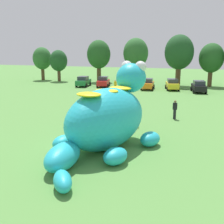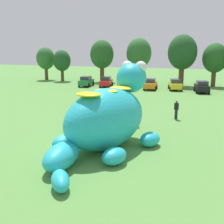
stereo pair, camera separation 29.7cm
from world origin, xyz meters
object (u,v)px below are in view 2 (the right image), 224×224
car_green (86,81)px  car_orange (151,84)px  car_silver (130,83)px  spectator_mid_field (176,110)px  car_red (106,82)px  car_yellow (175,84)px  spectator_near_inflatable (118,86)px  giant_inflatable_creature (106,118)px  spectator_by_cars (136,116)px  car_black (202,87)px

car_green → car_orange: bearing=0.6°
car_silver → spectator_mid_field: (9.97, -18.46, -0.01)m
car_red → car_silver: 4.23m
car_yellow → spectator_near_inflatable: car_yellow is taller
giant_inflatable_creature → spectator_near_inflatable: size_ratio=6.32×
car_green → spectator_by_cars: bearing=-55.5°
giant_inflatable_creature → car_yellow: (0.44, 27.89, -1.10)m
giant_inflatable_creature → spectator_mid_field: bearing=70.9°
car_yellow → spectator_by_cars: car_yellow is taller
car_yellow → car_green: bearing=-176.7°
car_green → car_silver: (7.59, 0.46, 0.00)m
giant_inflatable_creature → car_red: (-11.06, 27.79, -1.10)m
spectator_near_inflatable → spectator_mid_field: (10.59, -14.49, 0.00)m
spectator_mid_field → spectator_near_inflatable: bearing=126.2°
spectator_mid_field → spectator_by_cars: (-2.80, -3.45, 0.00)m
car_red → car_orange: bearing=-4.6°
car_orange → car_black: (7.74, -0.62, 0.00)m
car_black → spectator_mid_field: size_ratio=2.54×
car_red → spectator_by_cars: (11.39, -22.20, -0.01)m
car_yellow → car_black: same height
car_black → spectator_mid_field: 17.55m
spectator_mid_field → car_orange: bearing=109.5°
car_red → car_orange: same height
car_yellow → giant_inflatable_creature: bearing=-90.9°
car_black → spectator_mid_field: bearing=-94.3°
car_green → car_red: bearing=12.6°
car_silver → spectator_by_cars: size_ratio=2.47×
giant_inflatable_creature → car_black: bearing=80.5°
car_green → car_orange: same height
car_orange → spectator_mid_field: 19.22m
car_green → car_black: same height
giant_inflatable_creature → car_yellow: bearing=89.1°
car_green → spectator_near_inflatable: size_ratio=2.52×
car_black → spectator_mid_field: (-1.32, -17.50, -0.01)m
spectator_mid_field → spectator_by_cars: same height
spectator_mid_field → car_yellow: bearing=98.1°
spectator_near_inflatable → spectator_mid_field: 17.95m
car_red → spectator_by_cars: bearing=-62.8°
car_orange → car_green: bearing=-179.4°
giant_inflatable_creature → spectator_mid_field: 9.63m
car_red → spectator_near_inflatable: size_ratio=2.56×
giant_inflatable_creature → spectator_by_cars: giant_inflatable_creature is taller
spectator_near_inflatable → car_orange: bearing=41.0°
car_green → spectator_mid_field: (17.57, -18.00, -0.01)m
car_silver → car_black: bearing=-4.9°
car_red → spectator_near_inflatable: bearing=-49.7°
car_silver → spectator_near_inflatable: 4.02m
car_green → car_yellow: same height
spectator_near_inflatable → spectator_mid_field: size_ratio=1.00×
giant_inflatable_creature → car_orange: bearing=96.9°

